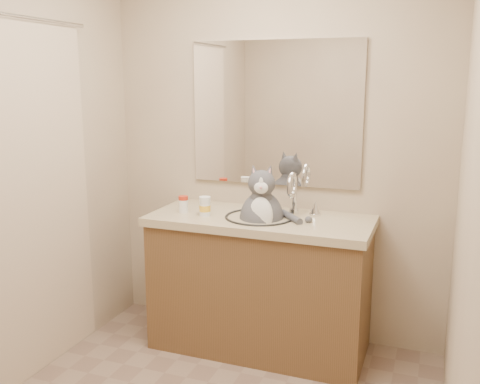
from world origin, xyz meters
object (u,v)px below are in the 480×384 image
object	(u,v)px
cat	(262,216)
pill_bottle_orange	(205,207)
grey_canister	(203,209)
pill_bottle_redcap	(183,204)

from	to	relation	value
cat	pill_bottle_orange	size ratio (longest dim) A/B	4.51
cat	grey_canister	size ratio (longest dim) A/B	8.43
cat	grey_canister	bearing A→B (deg)	169.53
cat	pill_bottle_redcap	size ratio (longest dim) A/B	5.15
cat	pill_bottle_redcap	world-z (taller)	cat
pill_bottle_orange	grey_canister	size ratio (longest dim) A/B	1.87
pill_bottle_redcap	grey_canister	xyz separation A→B (m)	(0.13, 0.00, -0.02)
pill_bottle_redcap	grey_canister	distance (m)	0.13
grey_canister	cat	bearing A→B (deg)	4.92
grey_canister	pill_bottle_redcap	bearing A→B (deg)	-177.78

